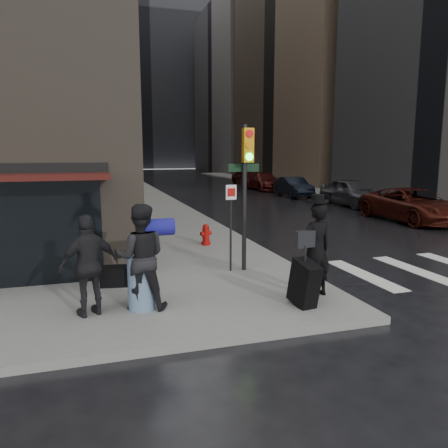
{
  "coord_description": "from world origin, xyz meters",
  "views": [
    {
      "loc": [
        -3.23,
        -8.44,
        3.18
      ],
      "look_at": [
        0.09,
        2.33,
        1.3
      ],
      "focal_mm": 35.0,
      "sensor_mm": 36.0,
      "label": 1
    }
  ],
  "objects_px": {
    "parked_car_0": "(413,205)",
    "parked_car_4": "(246,177)",
    "parked_car_2": "(294,187)",
    "parked_car_3": "(264,181)",
    "traffic_light": "(245,178)",
    "man_overcoat": "(313,255)",
    "man_jeans": "(140,257)",
    "fire_hydrant": "(206,235)",
    "parked_car_1": "(352,192)",
    "man_greycoat": "(89,265)"
  },
  "relations": [
    {
      "from": "fire_hydrant",
      "to": "parked_car_2",
      "type": "distance_m",
      "value": 17.65
    },
    {
      "from": "fire_hydrant",
      "to": "parked_car_4",
      "type": "bearing_deg",
      "value": 67.37
    },
    {
      "from": "man_jeans",
      "to": "parked_car_3",
      "type": "distance_m",
      "value": 28.67
    },
    {
      "from": "man_overcoat",
      "to": "parked_car_3",
      "type": "relative_size",
      "value": 0.44
    },
    {
      "from": "parked_car_2",
      "to": "man_jeans",
      "type": "bearing_deg",
      "value": -120.16
    },
    {
      "from": "man_greycoat",
      "to": "fire_hydrant",
      "type": "xyz_separation_m",
      "value": [
        3.64,
        5.4,
        -0.64
      ]
    },
    {
      "from": "parked_car_4",
      "to": "traffic_light",
      "type": "bearing_deg",
      "value": -112.13
    },
    {
      "from": "man_jeans",
      "to": "parked_car_2",
      "type": "distance_m",
      "value": 23.58
    },
    {
      "from": "man_greycoat",
      "to": "parked_car_0",
      "type": "bearing_deg",
      "value": -170.47
    },
    {
      "from": "man_jeans",
      "to": "parked_car_1",
      "type": "height_order",
      "value": "man_jeans"
    },
    {
      "from": "fire_hydrant",
      "to": "parked_car_1",
      "type": "bearing_deg",
      "value": 37.67
    },
    {
      "from": "man_jeans",
      "to": "fire_hydrant",
      "type": "relative_size",
      "value": 2.97
    },
    {
      "from": "parked_car_3",
      "to": "parked_car_4",
      "type": "height_order",
      "value": "parked_car_4"
    },
    {
      "from": "man_overcoat",
      "to": "parked_car_3",
      "type": "xyz_separation_m",
      "value": [
        9.5,
        25.95,
        -0.35
      ]
    },
    {
      "from": "fire_hydrant",
      "to": "parked_car_1",
      "type": "distance_m",
      "value": 14.04
    },
    {
      "from": "parked_car_3",
      "to": "man_overcoat",
      "type": "bearing_deg",
      "value": -109.83
    },
    {
      "from": "parked_car_0",
      "to": "parked_car_3",
      "type": "xyz_separation_m",
      "value": [
        -0.21,
        17.45,
        -0.04
      ]
    },
    {
      "from": "man_greycoat",
      "to": "parked_car_1",
      "type": "bearing_deg",
      "value": -157.0
    },
    {
      "from": "traffic_light",
      "to": "parked_car_4",
      "type": "bearing_deg",
      "value": 67.39
    },
    {
      "from": "parked_car_0",
      "to": "parked_car_3",
      "type": "relative_size",
      "value": 1.1
    },
    {
      "from": "man_overcoat",
      "to": "man_greycoat",
      "type": "bearing_deg",
      "value": -12.04
    },
    {
      "from": "man_jeans",
      "to": "parked_car_4",
      "type": "distance_m",
      "value": 34.17
    },
    {
      "from": "man_greycoat",
      "to": "traffic_light",
      "type": "bearing_deg",
      "value": -171.69
    },
    {
      "from": "traffic_light",
      "to": "man_overcoat",
      "type": "bearing_deg",
      "value": -77.23
    },
    {
      "from": "fire_hydrant",
      "to": "parked_car_3",
      "type": "xyz_separation_m",
      "value": [
        10.3,
        20.22,
        0.26
      ]
    },
    {
      "from": "man_overcoat",
      "to": "parked_car_2",
      "type": "distance_m",
      "value": 22.23
    },
    {
      "from": "man_overcoat",
      "to": "parked_car_2",
      "type": "relative_size",
      "value": 0.52
    },
    {
      "from": "fire_hydrant",
      "to": "parked_car_3",
      "type": "bearing_deg",
      "value": 63.01
    },
    {
      "from": "man_overcoat",
      "to": "parked_car_3",
      "type": "height_order",
      "value": "man_overcoat"
    },
    {
      "from": "fire_hydrant",
      "to": "parked_car_0",
      "type": "xyz_separation_m",
      "value": [
        10.51,
        2.76,
        0.3
      ]
    },
    {
      "from": "fire_hydrant",
      "to": "parked_car_2",
      "type": "xyz_separation_m",
      "value": [
        10.2,
        14.4,
        0.23
      ]
    },
    {
      "from": "parked_car_2",
      "to": "parked_car_3",
      "type": "relative_size",
      "value": 0.84
    },
    {
      "from": "man_overcoat",
      "to": "parked_car_0",
      "type": "distance_m",
      "value": 12.91
    },
    {
      "from": "man_jeans",
      "to": "parked_car_0",
      "type": "distance_m",
      "value": 15.5
    },
    {
      "from": "traffic_light",
      "to": "parked_car_2",
      "type": "bearing_deg",
      "value": 57.85
    },
    {
      "from": "parked_car_0",
      "to": "parked_car_4",
      "type": "distance_m",
      "value": 23.27
    },
    {
      "from": "parked_car_2",
      "to": "parked_car_4",
      "type": "relative_size",
      "value": 0.98
    },
    {
      "from": "man_overcoat",
      "to": "traffic_light",
      "type": "xyz_separation_m",
      "value": [
        -0.66,
        2.41,
        1.45
      ]
    },
    {
      "from": "traffic_light",
      "to": "parked_car_2",
      "type": "height_order",
      "value": "traffic_light"
    },
    {
      "from": "man_jeans",
      "to": "traffic_light",
      "type": "distance_m",
      "value": 3.73
    },
    {
      "from": "traffic_light",
      "to": "parked_car_1",
      "type": "distance_m",
      "value": 16.29
    },
    {
      "from": "man_greycoat",
      "to": "parked_car_0",
      "type": "height_order",
      "value": "man_greycoat"
    },
    {
      "from": "man_jeans",
      "to": "fire_hydrant",
      "type": "bearing_deg",
      "value": -108.22
    },
    {
      "from": "man_jeans",
      "to": "parked_car_4",
      "type": "xyz_separation_m",
      "value": [
        13.56,
        31.37,
        -0.46
      ]
    },
    {
      "from": "traffic_light",
      "to": "parked_car_1",
      "type": "height_order",
      "value": "traffic_light"
    },
    {
      "from": "man_overcoat",
      "to": "parked_car_4",
      "type": "relative_size",
      "value": 0.51
    },
    {
      "from": "man_jeans",
      "to": "parked_car_3",
      "type": "height_order",
      "value": "man_jeans"
    },
    {
      "from": "man_greycoat",
      "to": "parked_car_4",
      "type": "distance_m",
      "value": 34.62
    },
    {
      "from": "man_greycoat",
      "to": "parked_car_3",
      "type": "bearing_deg",
      "value": -139.0
    },
    {
      "from": "parked_car_0",
      "to": "parked_car_3",
      "type": "bearing_deg",
      "value": 92.44
    }
  ]
}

